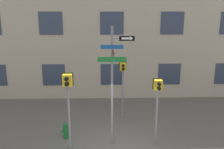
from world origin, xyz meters
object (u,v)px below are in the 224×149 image
at_px(street_sign_pole, 114,77).
at_px(pedestrian_signal_right, 158,94).
at_px(pedestrian_signal_across, 123,76).
at_px(pedestrian_signal_left, 68,91).
at_px(fire_hydrant, 66,131).

height_order(street_sign_pole, pedestrian_signal_right, street_sign_pole).
bearing_deg(pedestrian_signal_across, pedestrian_signal_left, -128.38).
bearing_deg(pedestrian_signal_left, pedestrian_signal_across, 51.62).
xyz_separation_m(street_sign_pole, pedestrian_signal_across, (0.52, 2.42, -0.59)).
xyz_separation_m(street_sign_pole, pedestrian_signal_right, (1.67, -0.08, -0.68)).
bearing_deg(fire_hydrant, pedestrian_signal_right, -8.98).
bearing_deg(fire_hydrant, street_sign_pole, -14.02).
relative_size(pedestrian_signal_left, fire_hydrant, 4.29).
bearing_deg(street_sign_pole, fire_hydrant, 165.98).
distance_m(pedestrian_signal_right, pedestrian_signal_across, 2.76).
bearing_deg(street_sign_pole, pedestrian_signal_left, -168.25).
xyz_separation_m(pedestrian_signal_across, fire_hydrant, (-2.49, -1.93, -1.84)).
distance_m(pedestrian_signal_left, fire_hydrant, 2.21).
bearing_deg(pedestrian_signal_left, street_sign_pole, 11.75).
relative_size(pedestrian_signal_right, fire_hydrant, 3.85).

